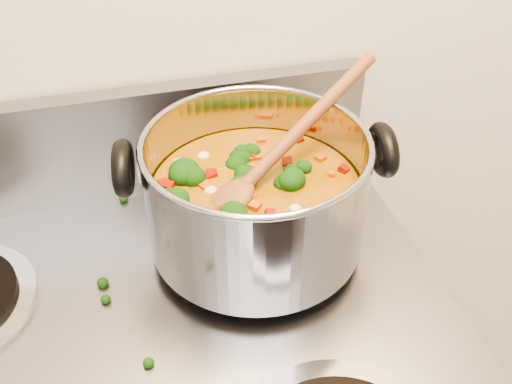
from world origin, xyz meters
TOP-DOWN VIEW (x-y plane):
  - stockpot at (0.25, 1.31)m, footprint 0.33×0.27m
  - wooden_spoon at (0.27, 1.32)m, footprint 0.27×0.17m
  - cooktop_crumbs at (0.26, 1.24)m, footprint 0.34×0.32m

SIDE VIEW (x-z plane):
  - cooktop_crumbs at x=0.26m, z-range 0.92..0.93m
  - stockpot at x=0.25m, z-range 0.92..1.08m
  - wooden_spoon at x=0.27m, z-range 0.98..1.11m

